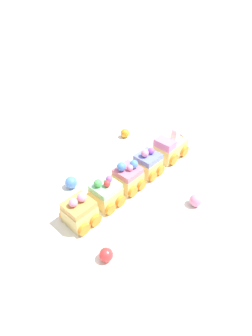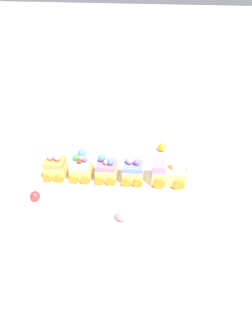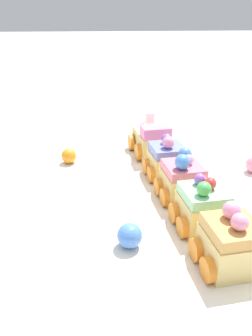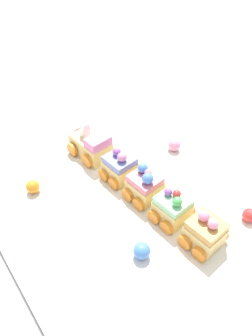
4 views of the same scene
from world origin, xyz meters
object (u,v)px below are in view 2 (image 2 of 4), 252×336
at_px(cake_train_locomotive, 172,174).
at_px(cake_car_strawberry, 107,170).
at_px(cake_car_mint, 81,169).
at_px(gumball_red, 35,196).
at_px(gumball_blue, 82,153).
at_px(cake_car_blueberry, 133,172).
at_px(gumball_pink, 122,215).
at_px(gumball_orange, 162,147).
at_px(cake_car_caramel, 56,168).

distance_m(cake_train_locomotive, cake_car_strawberry, 0.18).
bearing_deg(cake_car_mint, gumball_red, -133.67).
distance_m(cake_train_locomotive, gumball_blue, 0.30).
relative_size(cake_car_blueberry, gumball_pink, 2.58).
relative_size(gumball_pink, gumball_blue, 0.96).
bearing_deg(gumball_pink, cake_car_strawberry, 116.46).
bearing_deg(gumball_orange, gumball_blue, -161.11).
bearing_deg(cake_car_blueberry, gumball_red, -157.08).
height_order(cake_car_blueberry, cake_car_mint, cake_car_blueberry).
distance_m(cake_car_mint, gumball_orange, 0.29).
distance_m(cake_car_caramel, gumball_red, 0.11).
bearing_deg(gumball_blue, gumball_red, -105.57).
distance_m(cake_car_strawberry, cake_car_caramel, 0.15).
relative_size(cake_train_locomotive, cake_car_strawberry, 1.62).
distance_m(cake_car_blueberry, gumball_orange, 0.18).
xyz_separation_m(cake_car_strawberry, cake_car_mint, (-0.07, -0.01, -0.00)).
height_order(gumball_pink, gumball_red, gumball_pink).
height_order(cake_car_blueberry, cake_car_caramel, same).
bearing_deg(gumball_red, cake_car_caramel, 81.85).
bearing_deg(cake_car_caramel, gumball_orange, 27.32).
height_order(cake_car_blueberry, gumball_orange, cake_car_blueberry).
xyz_separation_m(cake_car_blueberry, cake_car_strawberry, (-0.07, -0.01, 0.00)).
xyz_separation_m(cake_car_mint, cake_car_caramel, (-0.07, -0.01, 0.00)).
relative_size(cake_car_blueberry, cake_car_mint, 1.00).
bearing_deg(cake_car_caramel, cake_train_locomotive, 0.00).
relative_size(cake_car_mint, gumball_red, 2.82).
distance_m(cake_car_caramel, gumball_pink, 0.26).
xyz_separation_m(cake_train_locomotive, gumball_pink, (-0.11, -0.17, -0.01)).
height_order(cake_car_blueberry, gumball_red, cake_car_blueberry).
relative_size(cake_car_blueberry, cake_car_strawberry, 0.98).
bearing_deg(gumball_pink, gumball_orange, 77.43).
bearing_deg(cake_car_mint, gumball_orange, 34.24).
relative_size(cake_car_mint, gumball_orange, 2.70).
relative_size(cake_car_strawberry, gumball_pink, 2.63).
relative_size(gumball_pink, gumball_orange, 1.05).
xyz_separation_m(cake_train_locomotive, cake_car_blueberry, (-0.11, -0.01, 0.00)).
distance_m(cake_train_locomotive, gumball_orange, 0.16).
relative_size(cake_train_locomotive, cake_car_mint, 1.65).
relative_size(gumball_pink, gumball_red, 1.09).
relative_size(cake_car_mint, gumball_pink, 2.58).
bearing_deg(cake_train_locomotive, gumball_pink, -129.08).
relative_size(cake_car_mint, gumball_blue, 2.48).
bearing_deg(cake_car_strawberry, gumball_orange, 44.74).
distance_m(cake_car_blueberry, cake_car_caramel, 0.22).
xyz_separation_m(cake_car_blueberry, cake_car_caramel, (-0.22, -0.02, 0.00)).
height_order(gumball_red, gumball_blue, gumball_blue).
distance_m(cake_car_caramel, gumball_orange, 0.35).
height_order(cake_car_strawberry, cake_car_caramel, cake_car_strawberry).
xyz_separation_m(cake_car_caramel, gumball_red, (-0.02, -0.11, -0.01)).
bearing_deg(cake_car_caramel, cake_car_blueberry, 0.03).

